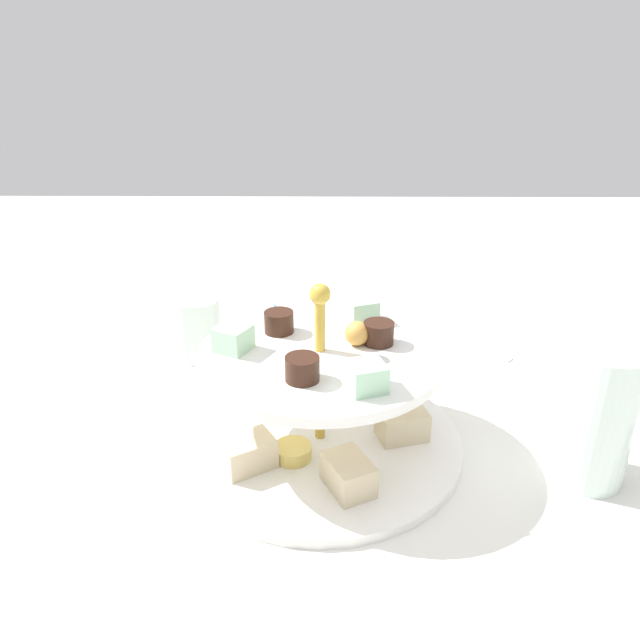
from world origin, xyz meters
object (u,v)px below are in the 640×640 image
(tiered_serving_stand, at_px, (320,404))
(water_glass_tall_right, at_px, (596,416))
(water_glass_short_left, at_px, (198,327))
(teacup_with_saucer, at_px, (295,319))
(butter_knife_right, at_px, (454,341))

(tiered_serving_stand, bearing_deg, water_glass_tall_right, 79.59)
(tiered_serving_stand, relative_size, water_glass_tall_right, 2.16)
(water_glass_short_left, xyz_separation_m, teacup_with_saucer, (-0.07, 0.12, -0.02))
(water_glass_tall_right, bearing_deg, tiered_serving_stand, -100.41)
(butter_knife_right, bearing_deg, water_glass_tall_right, 145.50)
(water_glass_tall_right, distance_m, teacup_with_saucer, 0.43)
(tiered_serving_stand, relative_size, water_glass_short_left, 3.49)
(water_glass_tall_right, height_order, teacup_with_saucer, water_glass_tall_right)
(water_glass_short_left, bearing_deg, butter_knife_right, 97.39)
(tiered_serving_stand, xyz_separation_m, water_glass_tall_right, (0.05, 0.25, 0.02))
(teacup_with_saucer, height_order, butter_knife_right, teacup_with_saucer)
(water_glass_short_left, bearing_deg, water_glass_tall_right, 59.48)
(water_glass_tall_right, bearing_deg, teacup_with_saucer, -137.03)
(water_glass_short_left, distance_m, butter_knife_right, 0.35)
(tiered_serving_stand, height_order, butter_knife_right, tiered_serving_stand)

